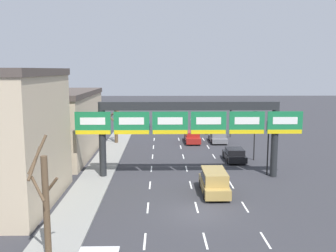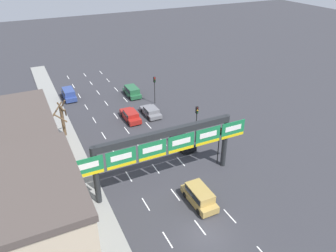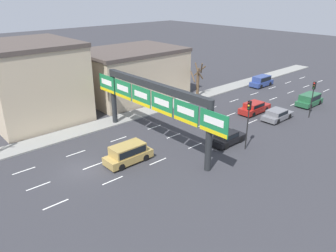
% 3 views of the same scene
% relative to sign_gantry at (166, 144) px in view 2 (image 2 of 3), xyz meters
% --- Properties ---
extents(ground_plane, '(220.00, 220.00, 0.00)m').
position_rel_sign_gantry_xyz_m(ground_plane, '(-0.00, -8.21, -4.92)').
color(ground_plane, '#333338').
extents(lane_dashes, '(6.72, 67.00, 0.01)m').
position_rel_sign_gantry_xyz_m(lane_dashes, '(-0.00, 5.29, -4.92)').
color(lane_dashes, white).
rests_on(lane_dashes, ground_plane).
extents(sign_gantry, '(19.22, 0.70, 6.56)m').
position_rel_sign_gantry_xyz_m(sign_gantry, '(0.00, 0.00, 0.00)').
color(sign_gantry, '#232628').
rests_on(sign_gantry, ground_plane).
extents(building_near, '(11.66, 10.50, 9.34)m').
position_rel_sign_gantry_xyz_m(building_near, '(-15.52, -6.23, -0.25)').
color(building_near, '#C6B293').
rests_on(building_near, ground_plane).
extents(building_far, '(10.62, 14.61, 7.03)m').
position_rel_sign_gantry_xyz_m(building_far, '(-15.00, 8.09, -1.40)').
color(building_far, '#C6B293').
rests_on(building_far, ground_plane).
extents(suv_green, '(1.94, 4.41, 1.63)m').
position_rel_sign_gantry_xyz_m(suv_green, '(4.90, 23.77, -4.01)').
color(suv_green, '#235B38').
rests_on(suv_green, ground_plane).
extents(car_red, '(1.85, 4.77, 1.47)m').
position_rel_sign_gantry_xyz_m(car_red, '(1.61, 15.51, -4.14)').
color(car_red, maroon).
rests_on(car_red, ground_plane).
extents(suv_gold, '(1.88, 4.52, 1.79)m').
position_rel_sign_gantry_xyz_m(suv_gold, '(1.58, -4.37, -3.93)').
color(suv_gold, '#A88947').
rests_on(suv_gold, ground_plane).
extents(suv_blue, '(1.87, 4.39, 1.74)m').
position_rel_sign_gantry_xyz_m(suv_blue, '(-5.07, 27.21, -3.96)').
color(suv_blue, navy).
rests_on(suv_blue, ground_plane).
extents(car_grey, '(1.96, 4.39, 1.31)m').
position_rel_sign_gantry_xyz_m(car_grey, '(4.89, 15.58, -4.21)').
color(car_grey, slate).
rests_on(car_grey, ground_plane).
extents(car_black, '(1.87, 4.03, 1.34)m').
position_rel_sign_gantry_xyz_m(car_black, '(5.08, 5.64, -4.20)').
color(car_black, black).
rests_on(car_black, ground_plane).
extents(traffic_light_near_gantry, '(0.30, 0.35, 4.80)m').
position_rel_sign_gantry_xyz_m(traffic_light_near_gantry, '(7.01, 0.62, -1.51)').
color(traffic_light_near_gantry, black).
rests_on(traffic_light_near_gantry, ground_plane).
extents(traffic_light_mid_block, '(0.30, 0.35, 4.58)m').
position_rel_sign_gantry_xyz_m(traffic_light_mid_block, '(7.18, 19.27, -1.65)').
color(traffic_light_mid_block, black).
rests_on(traffic_light_mid_block, ground_plane).
extents(traffic_light_far_end, '(0.30, 0.35, 5.09)m').
position_rel_sign_gantry_xyz_m(traffic_light_far_end, '(7.16, 5.98, -1.31)').
color(traffic_light_far_end, black).
rests_on(traffic_light_far_end, ground_plane).
extents(tree_bare_second, '(2.01, 2.42, 5.06)m').
position_rel_sign_gantry_xyz_m(tree_bare_second, '(-8.00, 14.97, -2.19)').
color(tree_bare_second, brown).
rests_on(tree_bare_second, sidewalk_left).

